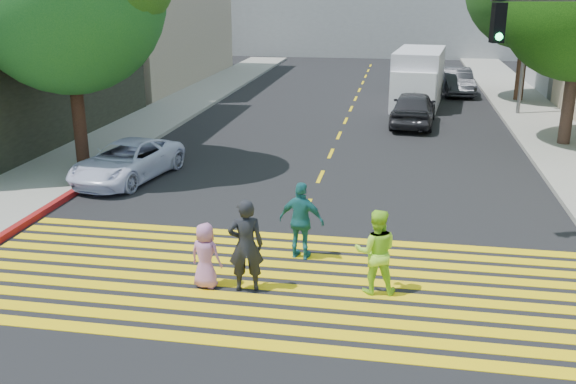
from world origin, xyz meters
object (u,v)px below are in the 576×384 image
(white_sedan, at_px, (127,161))
(white_van, at_px, (418,79))
(pedestrian_extra, at_px, (302,221))
(pedestrian_child, at_px, (206,256))
(dark_car_near, at_px, (413,108))
(pedestrian_man, at_px, (246,245))
(dark_car_parked, at_px, (457,81))
(pedestrian_woman, at_px, (376,252))
(silver_car, at_px, (417,75))

(white_sedan, bearing_deg, white_van, 68.35)
(pedestrian_extra, height_order, white_van, white_van)
(pedestrian_child, height_order, dark_car_near, dark_car_near)
(pedestrian_extra, distance_m, white_sedan, 8.14)
(pedestrian_man, bearing_deg, dark_car_parked, -116.79)
(dark_car_parked, xyz_separation_m, white_van, (-2.22, -3.87, 0.59))
(dark_car_near, bearing_deg, dark_car_parked, -101.03)
(pedestrian_woman, distance_m, dark_car_near, 16.36)
(pedestrian_woman, relative_size, white_sedan, 0.40)
(pedestrian_man, height_order, white_sedan, pedestrian_man)
(white_sedan, xyz_separation_m, silver_car, (9.24, 21.43, 0.10))
(pedestrian_woman, xyz_separation_m, pedestrian_child, (-3.39, -0.35, -0.19))
(pedestrian_extra, relative_size, dark_car_near, 0.39)
(white_sedan, bearing_deg, pedestrian_child, -45.78)
(pedestrian_child, bearing_deg, white_van, -89.35)
(pedestrian_extra, relative_size, dark_car_parked, 0.40)
(pedestrian_man, relative_size, dark_car_near, 0.43)
(pedestrian_woman, distance_m, pedestrian_child, 3.41)
(dark_car_parked, bearing_deg, white_sedan, -125.88)
(pedestrian_extra, bearing_deg, white_sedan, -28.09)
(dark_car_parked, bearing_deg, pedestrian_woman, -102.14)
(pedestrian_man, xyz_separation_m, white_van, (3.67, 21.74, 0.35))
(pedestrian_man, xyz_separation_m, dark_car_parked, (5.89, 25.61, -0.24))
(pedestrian_extra, bearing_deg, silver_car, -85.60)
(pedestrian_woman, xyz_separation_m, silver_car, (1.19, 27.94, -0.17))
(white_sedan, height_order, dark_car_parked, dark_car_parked)
(pedestrian_extra, relative_size, silver_car, 0.37)
(pedestrian_woman, bearing_deg, white_sedan, -44.83)
(pedestrian_child, distance_m, silver_car, 28.66)
(pedestrian_woman, height_order, white_sedan, pedestrian_woman)
(white_sedan, bearing_deg, dark_car_near, 57.73)
(white_van, bearing_deg, white_sedan, -115.47)
(dark_car_near, distance_m, silver_car, 11.60)
(pedestrian_extra, distance_m, white_van, 20.18)
(dark_car_near, relative_size, silver_car, 0.93)
(pedestrian_child, bearing_deg, pedestrian_extra, -121.15)
(silver_car, relative_size, white_van, 0.80)
(white_sedan, bearing_deg, silver_car, 76.67)
(silver_car, distance_m, white_van, 6.57)
(dark_car_near, bearing_deg, white_van, -88.31)
(pedestrian_child, distance_m, dark_car_near, 17.23)
(dark_car_parked, bearing_deg, pedestrian_man, -107.56)
(white_sedan, bearing_deg, pedestrian_woman, -28.94)
(white_sedan, distance_m, white_van, 17.51)
(silver_car, height_order, white_van, white_van)
(pedestrian_man, xyz_separation_m, pedestrian_child, (-0.84, -0.01, -0.28))
(pedestrian_child, relative_size, white_van, 0.23)
(white_sedan, bearing_deg, dark_car_parked, 68.70)
(white_van, bearing_deg, dark_car_near, -86.53)
(pedestrian_man, relative_size, pedestrian_woman, 1.10)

